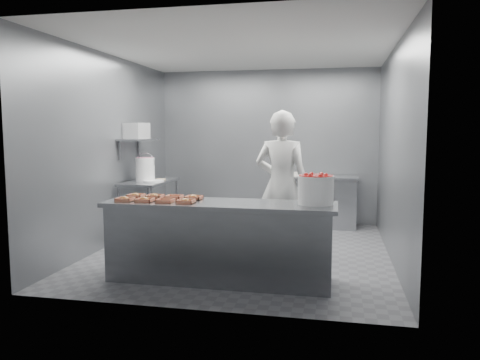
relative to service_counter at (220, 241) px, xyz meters
name	(u,v)px	position (x,y,z in m)	size (l,w,h in m)	color
floor	(243,250)	(0.00, 1.35, -0.45)	(4.50, 4.50, 0.00)	#4C4C51
ceiling	(243,49)	(0.00, 1.35, 2.35)	(4.50, 4.50, 0.00)	white
wall_back	(267,146)	(0.00, 3.60, 0.95)	(4.00, 0.04, 2.80)	slate
wall_left	(110,151)	(-2.00, 1.35, 0.95)	(0.04, 4.50, 2.80)	slate
wall_right	(394,153)	(2.00, 1.35, 0.95)	(0.04, 4.50, 2.80)	slate
service_counter	(220,241)	(0.00, 0.00, 0.00)	(2.60, 0.70, 0.90)	slate
prep_table	(150,200)	(-1.65, 1.95, 0.14)	(0.60, 1.20, 0.90)	slate
back_counter	(314,201)	(0.90, 3.25, 0.00)	(1.50, 0.60, 0.90)	slate
wall_shelf	(138,140)	(-1.82, 1.95, 1.10)	(0.35, 0.90, 0.03)	slate
tray_0	(125,199)	(-1.07, -0.15, 0.47)	(0.19, 0.18, 0.06)	tan
tray_1	(145,200)	(-0.83, -0.15, 0.47)	(0.19, 0.18, 0.06)	tan
tray_2	(165,201)	(-0.58, -0.15, 0.47)	(0.19, 0.18, 0.04)	tan
tray_3	(186,201)	(-0.35, -0.15, 0.47)	(0.19, 0.18, 0.06)	tan
tray_4	(136,196)	(-1.07, 0.15, 0.47)	(0.19, 0.18, 0.06)	tan
tray_5	(155,196)	(-0.83, 0.15, 0.47)	(0.19, 0.18, 0.06)	tan
tray_6	(174,197)	(-0.58, 0.15, 0.47)	(0.19, 0.18, 0.04)	tan
tray_7	(194,197)	(-0.35, 0.15, 0.47)	(0.19, 0.18, 0.06)	tan
worker	(282,185)	(0.57, 1.08, 0.53)	(0.71, 0.47, 1.96)	silver
strawberry_tub	(316,189)	(1.06, 0.08, 0.62)	(0.39, 0.39, 0.32)	white
glaze_bucket	(145,169)	(-1.67, 1.84, 0.64)	(0.31, 0.29, 0.45)	white
bucket_lid	(154,181)	(-1.51, 1.78, 0.46)	(0.32, 0.32, 0.02)	white
rag	(160,179)	(-1.51, 2.07, 0.46)	(0.13, 0.11, 0.02)	#CCB28C
appliance	(137,131)	(-1.82, 1.89, 1.24)	(0.29, 0.33, 0.25)	gray
paper_stack	(295,174)	(0.56, 3.25, 0.48)	(0.30, 0.22, 0.06)	silver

